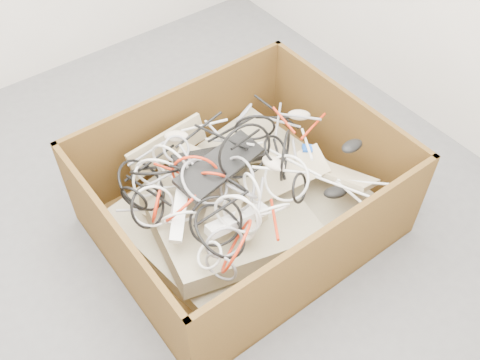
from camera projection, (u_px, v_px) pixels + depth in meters
ground at (182, 219)px, 2.62m from camera, size 3.00×3.00×0.00m
cardboard_box at (240, 209)px, 2.50m from camera, size 1.23×1.03×0.52m
keyboard_pile at (237, 180)px, 2.43m from camera, size 0.92×0.79×0.34m
mice_scatter at (268, 167)px, 2.36m from camera, size 0.82×0.70×0.21m
power_strip_left at (180, 210)px, 2.18m from camera, size 0.22×0.24×0.11m
power_strip_right at (237, 220)px, 2.22m from camera, size 0.29×0.06×0.10m
vga_plug at (307, 149)px, 2.46m from camera, size 0.06×0.06×0.03m
cable_tangle at (213, 187)px, 2.24m from camera, size 1.07×0.83×0.47m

